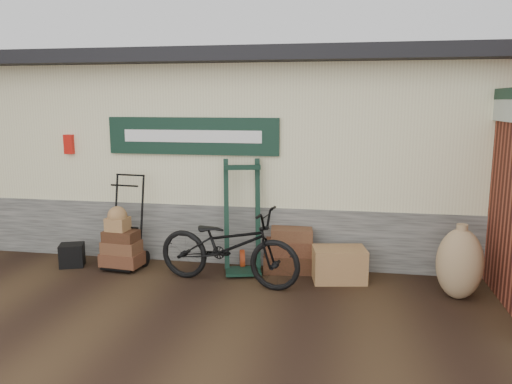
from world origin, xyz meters
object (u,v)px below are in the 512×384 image
suitcase_stack (289,249)px  black_trunk (72,255)px  green_barrow (242,217)px  wicker_hamper (339,264)px  bicycle (228,242)px  porter_trolley (126,221)px

suitcase_stack → black_trunk: suitcase_stack is taller
green_barrow → black_trunk: bearing=170.3°
green_barrow → suitcase_stack: bearing=-1.9°
wicker_hamper → green_barrow: bearing=174.1°
suitcase_stack → black_trunk: (-3.25, -0.38, -0.16)m
green_barrow → black_trunk: 2.67m
green_barrow → black_trunk: green_barrow is taller
wicker_hamper → black_trunk: size_ratio=2.09×
black_trunk → bicycle: size_ratio=0.17×
green_barrow → bicycle: 0.57m
green_barrow → suitcase_stack: 0.84m
porter_trolley → bicycle: 1.73m
suitcase_stack → black_trunk: bearing=-173.3°
porter_trolley → bicycle: (1.67, -0.44, -0.11)m
green_barrow → suitcase_stack: size_ratio=2.21×
porter_trolley → wicker_hamper: size_ratio=1.97×
green_barrow → bicycle: green_barrow is taller
wicker_hamper → black_trunk: 3.98m
porter_trolley → black_trunk: porter_trolley is taller
suitcase_stack → black_trunk: 3.28m
wicker_hamper → black_trunk: bearing=-178.8°
wicker_hamper → bicycle: (-1.48, -0.37, 0.36)m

